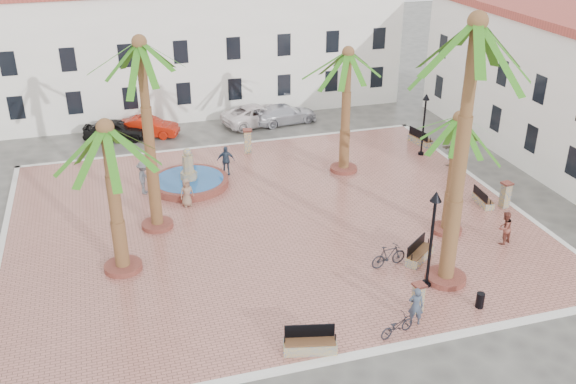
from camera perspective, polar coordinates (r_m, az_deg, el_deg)
The scene contains 34 objects.
ground at distance 33.16m, azimuth -1.66°, elevation -2.71°, with size 120.00×120.00×0.00m, color #56544F.
plaza at distance 33.12m, azimuth -1.66°, elevation -2.59°, with size 26.00×22.00×0.15m, color #AA665A.
kerb_n at distance 42.87m, azimuth -5.51°, elevation 4.14°, with size 26.30×0.30×0.16m, color silver.
kerb_s at distance 24.45m, azimuth 5.31°, elevation -14.39°, with size 26.30×0.30×0.16m, color silver.
kerb_e at distance 38.20m, azimuth 17.52°, elevation 0.19°, with size 0.30×22.30×0.16m, color silver.
building_north at distance 49.98m, azimuth -7.88°, elevation 12.78°, with size 30.40×7.40×9.50m.
fountain at distance 37.07m, azimuth -8.77°, elevation 1.00°, with size 4.44×4.44×2.30m.
palm_nw at distance 30.04m, azimuth -12.91°, elevation 11.11°, with size 5.14×5.14×9.67m.
palm_sw at distance 27.35m, azimuth -15.74°, elevation 3.85°, with size 5.49×5.49×7.13m.
palm_s at distance 25.15m, azimuth 16.21°, elevation 11.94°, with size 5.77×5.77×11.55m.
palm_e at distance 30.86m, azimuth 14.88°, elevation 5.03°, with size 4.91×4.91×6.28m.
palm_ne at distance 36.81m, azimuth 5.32°, elevation 10.96°, with size 5.27×5.27×7.53m.
bench_s at distance 24.31m, azimuth 1.96°, elevation -13.43°, with size 2.06×1.03×1.04m.
bench_se at distance 30.17m, azimuth 11.60°, elevation -5.46°, with size 1.82×1.58×0.98m.
bench_e at distance 36.10m, azimuth 16.92°, elevation -0.69°, with size 0.63×1.67×0.86m.
bench_ne at distance 43.51m, azimuth 11.69°, elevation 4.55°, with size 1.00×2.06×1.04m.
lamppost_s at distance 27.04m, azimuth 12.78°, elevation -2.71°, with size 0.49×0.49×4.51m.
lamppost_e at distance 40.97m, azimuth 12.06°, elevation 6.81°, with size 0.44×0.44×4.03m.
bollard_se at distance 26.55m, azimuth 11.49°, elevation -9.16°, with size 0.53×0.53×1.32m.
bollard_n at distance 41.16m, azimuth -3.61°, elevation 4.58°, with size 0.64×0.64×1.56m.
bollard_e at distance 35.92m, azimuth 18.76°, elevation -0.21°, with size 0.58×0.58×1.45m.
litter_bin at distance 27.61m, azimuth 16.71°, elevation -9.20°, with size 0.34×0.34×0.66m, color black.
cyclist_a at distance 25.80m, azimuth 11.30°, elevation -9.90°, with size 0.60×0.39×1.64m, color #374154.
bicycle_a at distance 25.34m, azimuth 9.66°, elevation -11.65°, with size 0.55×1.57×0.82m, color black.
cyclist_b at distance 32.30m, azimuth 18.69°, elevation -3.02°, with size 0.81×0.63×1.67m, color brown.
bicycle_b at distance 29.33m, azimuth 8.93°, elevation -5.62°, with size 0.50×1.76×1.06m, color black.
pedestrian_fountain_a at distance 34.57m, azimuth -9.00°, elevation -0.05°, with size 0.76×0.50×1.56m, color #866551.
pedestrian_fountain_b at distance 38.05m, azimuth -5.56°, elevation 2.82°, with size 1.04×0.43×1.78m, color #2D3A4C.
pedestrian_north at distance 36.36m, azimuth -12.69°, elevation 1.26°, with size 1.24×0.71×1.91m, color #4E4E53.
pedestrian_east at distance 40.08m, azimuth 14.40°, elevation 3.43°, with size 1.78×0.57×1.92m, color #6A6050.
car_black at distance 45.24m, azimuth -15.12°, elevation 5.38°, with size 1.69×4.20×1.43m, color black.
car_red at distance 45.34m, azimuth -12.31°, elevation 5.69°, with size 1.44×4.12×1.36m, color #AB1808.
car_silver at distance 46.85m, azimuth -0.29°, elevation 6.96°, with size 1.93×4.76×1.38m, color silver.
car_white at distance 46.68m, azimuth -2.72°, elevation 6.91°, with size 2.42×5.25×1.46m, color white.
Camera 1 is at (-7.42, -28.18, 15.81)m, focal length 40.00 mm.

